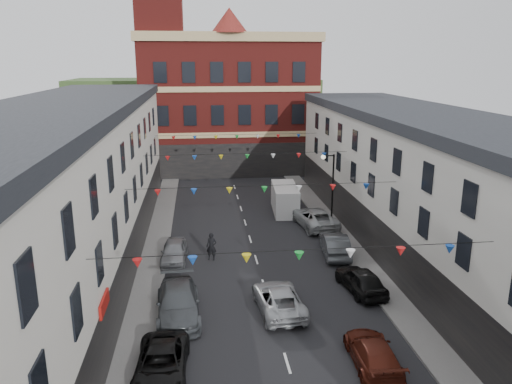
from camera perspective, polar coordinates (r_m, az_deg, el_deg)
name	(u,v)px	position (r m, az deg, el deg)	size (l,w,h in m)	color
ground	(274,319)	(26.99, 2.06, -14.25)	(160.00, 160.00, 0.00)	black
pavement_left	(144,306)	(28.65, -12.70, -12.63)	(1.80, 64.00, 0.15)	#605E5B
pavement_right	(387,293)	(30.36, 14.71, -11.12)	(1.80, 64.00, 0.15)	#605E5B
terrace_left	(34,224)	(26.77, -24.02, -3.36)	(8.40, 56.00, 10.70)	silver
terrace_right	(486,217)	(29.94, 24.75, -2.59)	(8.40, 56.00, 9.70)	silver
civic_building	(228,102)	(61.54, -3.25, 10.24)	(20.60, 13.30, 18.50)	maroon
clock_tower	(161,43)	(58.43, -10.84, 16.43)	(5.60, 5.60, 30.00)	maroon
distant_hill	(196,109)	(85.67, -6.92, 9.37)	(40.00, 14.00, 10.00)	#314E24
street_lamp	(330,180)	(39.74, 8.44, 1.31)	(1.10, 0.36, 6.00)	black
car_left_c	(161,364)	(22.72, -10.76, -18.75)	(2.18, 4.72, 1.31)	black
car_left_d	(178,303)	(27.11, -8.88, -12.39)	(2.22, 5.46, 1.58)	#464B4F
car_left_e	(174,251)	(34.13, -9.33, -6.69)	(1.65, 4.10, 1.40)	gray
car_right_c	(373,353)	(23.61, 13.24, -17.48)	(1.84, 4.52, 1.31)	#4F1A0F
car_right_d	(361,280)	(30.07, 11.90, -9.80)	(1.74, 4.33, 1.47)	black
car_right_e	(335,244)	(35.07, 9.00, -5.94)	(1.63, 4.67, 1.54)	#44474B
car_right_f	(315,218)	(40.61, 6.73, -2.92)	(2.58, 5.59, 1.55)	#A4A7A9
moving_car	(279,299)	(27.44, 2.62, -12.11)	(2.30, 4.98, 1.38)	#A0A3A7
white_van	(285,199)	(44.25, 3.32, -0.80)	(2.05, 5.32, 2.35)	silver
pedestrian	(211,247)	(33.88, -5.11, -6.24)	(0.69, 0.46, 1.91)	black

